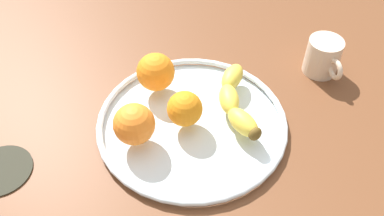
% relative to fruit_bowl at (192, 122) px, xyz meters
% --- Properties ---
extents(ground_plane, '(1.69, 1.69, 0.04)m').
position_rel_fruit_bowl_xyz_m(ground_plane, '(0.00, 0.00, -0.03)').
color(ground_plane, brown).
extents(fruit_bowl, '(0.36, 0.36, 0.02)m').
position_rel_fruit_bowl_xyz_m(fruit_bowl, '(0.00, 0.00, 0.00)').
color(fruit_bowl, silver).
rests_on(fruit_bowl, ground_plane).
extents(banana, '(0.20, 0.09, 0.04)m').
position_rel_fruit_bowl_xyz_m(banana, '(-0.00, 0.09, 0.03)').
color(banana, yellow).
rests_on(banana, fruit_bowl).
extents(orange_back_left, '(0.07, 0.07, 0.07)m').
position_rel_fruit_bowl_xyz_m(orange_back_left, '(0.01, -0.11, 0.05)').
color(orange_back_left, orange).
rests_on(orange_back_left, fruit_bowl).
extents(orange_center, '(0.06, 0.06, 0.06)m').
position_rel_fruit_bowl_xyz_m(orange_center, '(0.00, -0.01, 0.04)').
color(orange_center, orange).
rests_on(orange_center, fruit_bowl).
extents(orange_front_left, '(0.07, 0.07, 0.07)m').
position_rel_fruit_bowl_xyz_m(orange_front_left, '(-0.11, -0.04, 0.05)').
color(orange_front_left, orange).
rests_on(orange_front_left, fruit_bowl).
extents(ambient_mug, '(0.11, 0.07, 0.08)m').
position_rel_fruit_bowl_xyz_m(ambient_mug, '(-0.07, 0.31, 0.03)').
color(ambient_mug, beige).
rests_on(ambient_mug, ground_plane).
extents(ambient_coaster, '(0.11, 0.11, 0.01)m').
position_rel_fruit_bowl_xyz_m(ambient_coaster, '(-0.00, -0.34, -0.01)').
color(ambient_coaster, '#28271C').
rests_on(ambient_coaster, ground_plane).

